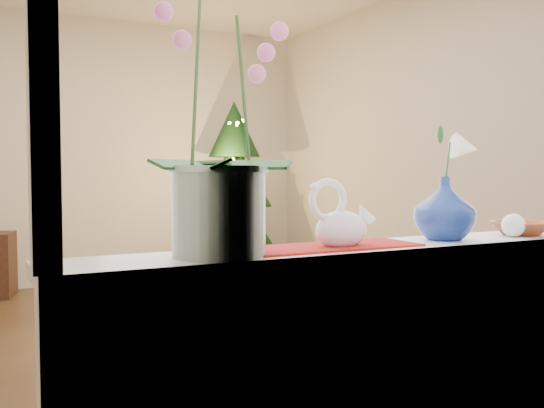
% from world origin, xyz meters
% --- Properties ---
extents(ground, '(5.00, 5.00, 0.00)m').
position_xyz_m(ground, '(0.00, 0.00, 0.00)').
color(ground, '#372316').
rests_on(ground, ground).
extents(wall_back, '(4.50, 0.10, 2.70)m').
position_xyz_m(wall_back, '(0.00, 2.50, 1.35)').
color(wall_back, beige).
rests_on(wall_back, ground).
extents(wall_front, '(4.50, 0.10, 2.70)m').
position_xyz_m(wall_front, '(0.00, -2.50, 1.35)').
color(wall_front, beige).
rests_on(wall_front, ground).
extents(wall_right, '(0.10, 5.00, 2.70)m').
position_xyz_m(wall_right, '(2.25, 0.00, 1.35)').
color(wall_right, beige).
rests_on(wall_right, ground).
extents(window_apron, '(2.20, 0.08, 0.88)m').
position_xyz_m(window_apron, '(0.00, -2.46, 0.44)').
color(window_apron, white).
rests_on(window_apron, ground).
extents(windowsill, '(2.20, 0.26, 0.04)m').
position_xyz_m(windowsill, '(0.00, -2.37, 0.90)').
color(windowsill, white).
rests_on(windowsill, window_apron).
extents(runner, '(0.70, 0.20, 0.01)m').
position_xyz_m(runner, '(-0.38, -2.37, 0.92)').
color(runner, maroon).
rests_on(runner, windowsill).
extents(orchid_pot, '(0.31, 0.31, 0.77)m').
position_xyz_m(orchid_pot, '(-0.65, -2.39, 1.30)').
color(orchid_pot, silver).
rests_on(orchid_pot, windowsill).
extents(swan, '(0.24, 0.16, 0.19)m').
position_xyz_m(swan, '(-0.27, -2.38, 1.01)').
color(swan, white).
rests_on(swan, windowsill).
extents(blue_vase, '(0.23, 0.23, 0.23)m').
position_xyz_m(blue_vase, '(0.14, -2.37, 1.04)').
color(blue_vase, navy).
rests_on(blue_vase, windowsill).
extents(lily, '(0.13, 0.07, 0.18)m').
position_xyz_m(lily, '(0.14, -2.37, 1.24)').
color(lily, white).
rests_on(lily, blue_vase).
extents(paperweight, '(0.10, 0.10, 0.08)m').
position_xyz_m(paperweight, '(0.40, -2.41, 0.96)').
color(paperweight, white).
rests_on(paperweight, windowsill).
extents(amber_dish, '(0.20, 0.20, 0.04)m').
position_xyz_m(amber_dish, '(0.48, -2.38, 0.94)').
color(amber_dish, '#94411F').
rests_on(amber_dish, windowsill).
extents(xmas_tree, '(1.08, 1.08, 1.87)m').
position_xyz_m(xmas_tree, '(1.29, 1.90, 0.93)').
color(xmas_tree, black).
rests_on(xmas_tree, ground).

